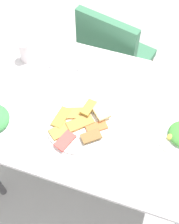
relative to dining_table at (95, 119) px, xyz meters
The scene contains 8 objects.
ground_plane 0.68m from the dining_table, ahead, with size 6.00×6.00×0.00m, color #B1AEAD.
dining_table is the anchor object (origin of this frame).
dining_chair 0.65m from the dining_table, 97.27° to the left, with size 0.51×0.51×0.89m.
pide_platter 0.15m from the dining_table, 112.31° to the right, with size 0.32×0.33×0.04m.
soda_can 0.52m from the dining_table, 157.20° to the left, with size 0.07×0.07×0.12m, color silver.
paper_napkin 0.34m from the dining_table, 138.08° to the left, with size 0.13×0.13×0.00m, color white.
fork 0.33m from the dining_table, 140.53° to the left, with size 0.18×0.02×0.01m, color silver.
spoon 0.35m from the dining_table, 135.81° to the left, with size 0.17×0.01×0.01m, color silver.
Camera 1 is at (0.24, -0.79, 2.00)m, focal length 48.42 mm.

